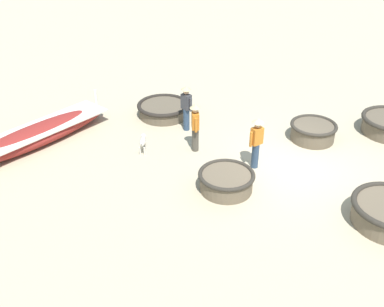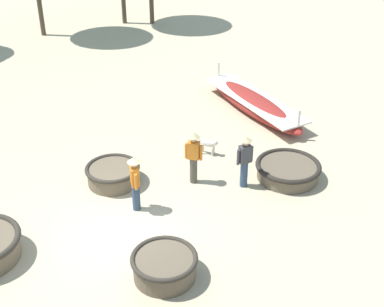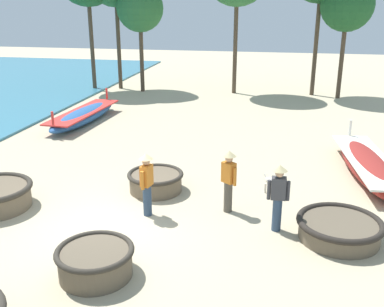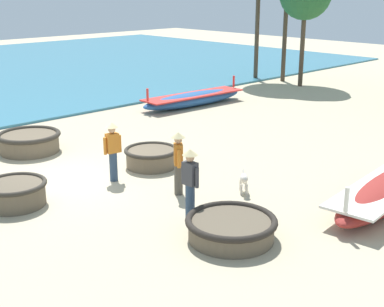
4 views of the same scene
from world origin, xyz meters
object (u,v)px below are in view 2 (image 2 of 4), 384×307
at_px(coracle_tilted, 288,170).
at_px(long_boat_ochre_hull, 254,104).
at_px(coracle_front_left, 164,266).
at_px(dog, 209,144).
at_px(fisherman_crouching, 135,180).
at_px(fisherman_by_coracle, 194,154).
at_px(coracle_nearest, 113,174).
at_px(fisherman_with_hat, 245,158).

relative_size(coracle_tilted, long_boat_ochre_hull, 0.35).
bearing_deg(coracle_front_left, dog, 54.33).
xyz_separation_m(coracle_front_left, fisherman_crouching, (0.25, 2.78, 0.63)).
bearing_deg(coracle_front_left, coracle_tilted, 26.47).
bearing_deg(coracle_tilted, fisherman_by_coracle, 160.76).
relative_size(coracle_tilted, dog, 3.62).
height_order(coracle_tilted, dog, dog).
height_order(coracle_tilted, long_boat_ochre_hull, long_boat_ochre_hull).
height_order(long_boat_ochre_hull, dog, long_boat_ochre_hull).
height_order(coracle_nearest, fisherman_crouching, fisherman_crouching).
bearing_deg(dog, long_boat_ochre_hull, 37.03).
bearing_deg(fisherman_with_hat, long_boat_ochre_hull, 57.18).
bearing_deg(fisherman_with_hat, coracle_nearest, 153.89).
relative_size(long_boat_ochre_hull, dog, 10.25).
height_order(fisherman_by_coracle, dog, fisherman_by_coracle).
bearing_deg(fisherman_with_hat, coracle_front_left, -143.35).
bearing_deg(long_boat_ochre_hull, fisherman_crouching, -145.78).
relative_size(coracle_tilted, fisherman_by_coracle, 1.18).
distance_m(coracle_tilted, coracle_front_left, 5.52).
xyz_separation_m(coracle_tilted, fisherman_with_hat, (-1.43, 0.15, 0.68)).
xyz_separation_m(long_boat_ochre_hull, fisherman_crouching, (-6.01, -4.09, 0.63)).
xyz_separation_m(fisherman_crouching, fisherman_by_coracle, (2.00, 0.62, 0.00)).
bearing_deg(dog, fisherman_by_coracle, -130.98).
xyz_separation_m(fisherman_crouching, fisherman_with_hat, (3.26, -0.17, 0.00)).
xyz_separation_m(coracle_front_left, long_boat_ochre_hull, (6.26, 6.87, -0.00)).
bearing_deg(dog, coracle_front_left, -125.67).
relative_size(coracle_front_left, fisherman_crouching, 0.95).
bearing_deg(coracle_front_left, fisherman_with_hat, 36.65).
distance_m(coracle_front_left, fisherman_with_hat, 4.42).
xyz_separation_m(fisherman_with_hat, fisherman_by_coracle, (-1.26, 0.79, 0.00)).
bearing_deg(coracle_tilted, long_boat_ochre_hull, 73.38).
relative_size(coracle_front_left, long_boat_ochre_hull, 0.28).
bearing_deg(fisherman_by_coracle, long_boat_ochre_hull, 40.86).
distance_m(coracle_tilted, fisherman_by_coracle, 2.93).
bearing_deg(coracle_nearest, fisherman_with_hat, -26.11).
height_order(fisherman_crouching, fisherman_by_coracle, same).
xyz_separation_m(coracle_nearest, coracle_front_left, (-0.04, -4.32, 0.02)).
bearing_deg(fisherman_with_hat, coracle_tilted, -6.08).
bearing_deg(coracle_front_left, fisherman_crouching, 84.86).
bearing_deg(coracle_tilted, fisherman_crouching, 176.05).
distance_m(long_boat_ochre_hull, fisherman_with_hat, 5.10).
distance_m(coracle_nearest, coracle_front_left, 4.32).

